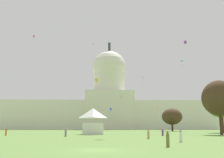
{
  "coord_description": "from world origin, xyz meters",
  "views": [
    {
      "loc": [
        0.23,
        -24.41,
        2.05
      ],
      "look_at": [
        5.43,
        103.64,
        24.62
      ],
      "focal_mm": 43.34,
      "sensor_mm": 36.0,
      "label": 1
    }
  ],
  "objects_px": {
    "tree_east_far": "(221,104)",
    "kite_orange_mid": "(142,78)",
    "person_orange_lawn_far_left": "(6,133)",
    "person_grey_edge_east": "(66,133)",
    "kite_white_low": "(122,93)",
    "person_purple_deep_crowd": "(163,133)",
    "kite_blue_low": "(111,109)",
    "kite_red_high": "(34,37)",
    "capitol_building": "(109,106)",
    "person_white_edge_west": "(181,137)",
    "tree_east_mid": "(172,117)",
    "person_tan_mid_center": "(148,135)",
    "kite_gold_mid": "(96,80)",
    "kite_turquoise_mid": "(182,61)",
    "tree_east_near": "(219,98)",
    "kite_black_high": "(93,45)",
    "person_olive_mid_left": "(168,140)",
    "kite_violet_high": "(185,42)",
    "event_tent": "(93,121)",
    "kite_pink_low": "(157,108)"
  },
  "relations": [
    {
      "from": "capitol_building",
      "to": "tree_east_near",
      "type": "relative_size",
      "value": 10.63
    },
    {
      "from": "kite_gold_mid",
      "to": "person_white_edge_west",
      "type": "bearing_deg",
      "value": -138.48
    },
    {
      "from": "tree_east_mid",
      "to": "person_olive_mid_left",
      "type": "distance_m",
      "value": 96.17
    },
    {
      "from": "person_orange_lawn_far_left",
      "to": "person_grey_edge_east",
      "type": "distance_m",
      "value": 16.21
    },
    {
      "from": "person_olive_mid_left",
      "to": "tree_east_near",
      "type": "bearing_deg",
      "value": -39.99
    },
    {
      "from": "capitol_building",
      "to": "kite_violet_high",
      "type": "bearing_deg",
      "value": -65.18
    },
    {
      "from": "kite_gold_mid",
      "to": "person_olive_mid_left",
      "type": "bearing_deg",
      "value": -142.01
    },
    {
      "from": "kite_turquoise_mid",
      "to": "kite_black_high",
      "type": "distance_m",
      "value": 44.27
    },
    {
      "from": "person_grey_edge_east",
      "to": "tree_east_far",
      "type": "bearing_deg",
      "value": -136.43
    },
    {
      "from": "tree_east_far",
      "to": "tree_east_near",
      "type": "bearing_deg",
      "value": -115.22
    },
    {
      "from": "person_orange_lawn_far_left",
      "to": "person_white_edge_west",
      "type": "distance_m",
      "value": 42.44
    },
    {
      "from": "capitol_building",
      "to": "tree_east_mid",
      "type": "relative_size",
      "value": 11.96
    },
    {
      "from": "tree_east_far",
      "to": "kite_orange_mid",
      "type": "bearing_deg",
      "value": 114.03
    },
    {
      "from": "kite_red_high",
      "to": "kite_white_low",
      "type": "height_order",
      "value": "kite_red_high"
    },
    {
      "from": "kite_pink_low",
      "to": "kite_white_low",
      "type": "bearing_deg",
      "value": 44.06
    },
    {
      "from": "tree_east_near",
      "to": "person_white_edge_west",
      "type": "relative_size",
      "value": 8.62
    },
    {
      "from": "kite_turquoise_mid",
      "to": "kite_black_high",
      "type": "xyz_separation_m",
      "value": [
        -36.26,
        21.71,
        13.18
      ]
    },
    {
      "from": "tree_east_far",
      "to": "person_tan_mid_center",
      "type": "height_order",
      "value": "tree_east_far"
    },
    {
      "from": "person_white_edge_west",
      "to": "person_tan_mid_center",
      "type": "xyz_separation_m",
      "value": [
        -2.7,
        9.47,
        -0.06
      ]
    },
    {
      "from": "event_tent",
      "to": "person_olive_mid_left",
      "type": "bearing_deg",
      "value": -80.93
    },
    {
      "from": "person_purple_deep_crowd",
      "to": "kite_blue_low",
      "type": "relative_size",
      "value": 1.03
    },
    {
      "from": "kite_black_high",
      "to": "kite_pink_low",
      "type": "bearing_deg",
      "value": -179.69
    },
    {
      "from": "person_white_edge_west",
      "to": "kite_orange_mid",
      "type": "distance_m",
      "value": 98.08
    },
    {
      "from": "capitol_building",
      "to": "kite_violet_high",
      "type": "relative_size",
      "value": 45.62
    },
    {
      "from": "kite_turquoise_mid",
      "to": "kite_blue_low",
      "type": "height_order",
      "value": "kite_turquoise_mid"
    },
    {
      "from": "tree_east_far",
      "to": "kite_turquoise_mid",
      "type": "xyz_separation_m",
      "value": [
        -7.61,
        15.6,
        18.13
      ]
    },
    {
      "from": "kite_gold_mid",
      "to": "kite_turquoise_mid",
      "type": "bearing_deg",
      "value": -73.16
    },
    {
      "from": "capitol_building",
      "to": "person_tan_mid_center",
      "type": "xyz_separation_m",
      "value": [
        2.21,
        -143.62,
        -15.78
      ]
    },
    {
      "from": "person_olive_mid_left",
      "to": "person_orange_lawn_far_left",
      "type": "distance_m",
      "value": 45.95
    },
    {
      "from": "person_purple_deep_crowd",
      "to": "kite_red_high",
      "type": "height_order",
      "value": "kite_red_high"
    },
    {
      "from": "event_tent",
      "to": "kite_red_high",
      "type": "distance_m",
      "value": 97.43
    },
    {
      "from": "capitol_building",
      "to": "kite_gold_mid",
      "type": "bearing_deg",
      "value": -95.76
    },
    {
      "from": "event_tent",
      "to": "kite_violet_high",
      "type": "height_order",
      "value": "kite_violet_high"
    },
    {
      "from": "person_tan_mid_center",
      "to": "kite_orange_mid",
      "type": "height_order",
      "value": "kite_orange_mid"
    },
    {
      "from": "person_grey_edge_east",
      "to": "kite_gold_mid",
      "type": "height_order",
      "value": "kite_gold_mid"
    },
    {
      "from": "person_purple_deep_crowd",
      "to": "kite_white_low",
      "type": "bearing_deg",
      "value": 18.79
    },
    {
      "from": "kite_red_high",
      "to": "tree_east_far",
      "type": "bearing_deg",
      "value": -42.01
    },
    {
      "from": "tree_east_far",
      "to": "kite_white_low",
      "type": "relative_size",
      "value": 5.34
    },
    {
      "from": "kite_pink_low",
      "to": "tree_east_far",
      "type": "bearing_deg",
      "value": 79.24
    },
    {
      "from": "kite_blue_low",
      "to": "tree_east_mid",
      "type": "bearing_deg",
      "value": 21.2
    },
    {
      "from": "tree_east_mid",
      "to": "tree_east_far",
      "type": "bearing_deg",
      "value": -76.56
    },
    {
      "from": "kite_gold_mid",
      "to": "kite_violet_high",
      "type": "relative_size",
      "value": 0.87
    },
    {
      "from": "kite_white_low",
      "to": "tree_east_mid",
      "type": "bearing_deg",
      "value": 16.82
    },
    {
      "from": "person_tan_mid_center",
      "to": "kite_turquoise_mid",
      "type": "height_order",
      "value": "kite_turquoise_mid"
    },
    {
      "from": "kite_gold_mid",
      "to": "kite_black_high",
      "type": "relative_size",
      "value": 1.48
    },
    {
      "from": "person_grey_edge_east",
      "to": "kite_red_high",
      "type": "height_order",
      "value": "kite_red_high"
    },
    {
      "from": "tree_east_near",
      "to": "person_grey_edge_east",
      "type": "height_order",
      "value": "tree_east_near"
    },
    {
      "from": "tree_east_mid",
      "to": "tree_east_near",
      "type": "height_order",
      "value": "tree_east_near"
    },
    {
      "from": "tree_east_mid",
      "to": "kite_orange_mid",
      "type": "height_order",
      "value": "kite_orange_mid"
    },
    {
      "from": "capitol_building",
      "to": "person_white_edge_west",
      "type": "height_order",
      "value": "capitol_building"
    }
  ]
}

